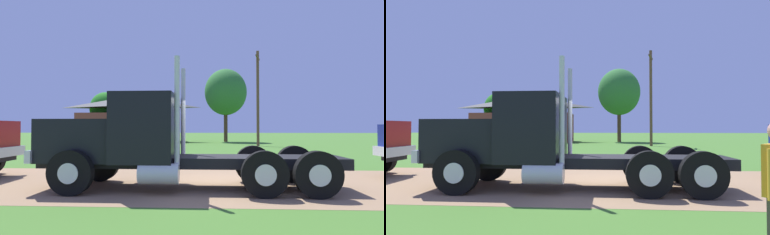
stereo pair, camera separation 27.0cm
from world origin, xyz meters
TOP-DOWN VIEW (x-y plane):
  - ground_plane at (0.00, 0.00)m, footprint 200.00×200.00m
  - dirt_track at (0.00, 0.00)m, footprint 120.00×6.54m
  - truck_foreground_white at (-2.14, -0.97)m, footprint 8.24×2.71m
  - shed_building at (-9.97, 29.60)m, footprint 11.95×5.95m
  - utility_pole_near at (3.93, 21.17)m, footprint 0.67×2.17m
  - tree_left at (-13.60, 31.35)m, footprint 3.76×3.76m
  - tree_mid at (1.36, 30.16)m, footprint 5.00×5.00m

SIDE VIEW (x-z plane):
  - ground_plane at x=0.00m, z-range 0.00..0.00m
  - dirt_track at x=0.00m, z-range 0.00..0.01m
  - truck_foreground_white at x=-2.14m, z-range -0.51..2.98m
  - shed_building at x=-9.97m, z-range -0.08..5.35m
  - tree_left at x=-13.60m, z-range 0.96..7.06m
  - utility_pole_near at x=3.93m, z-range 0.26..9.03m
  - tree_mid at x=1.36m, z-range 1.56..10.23m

